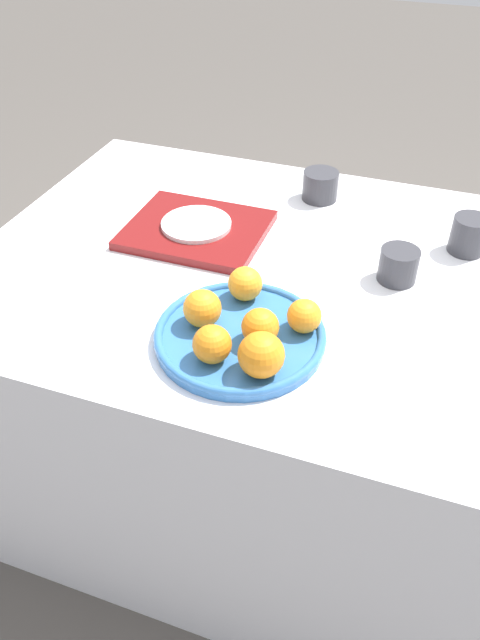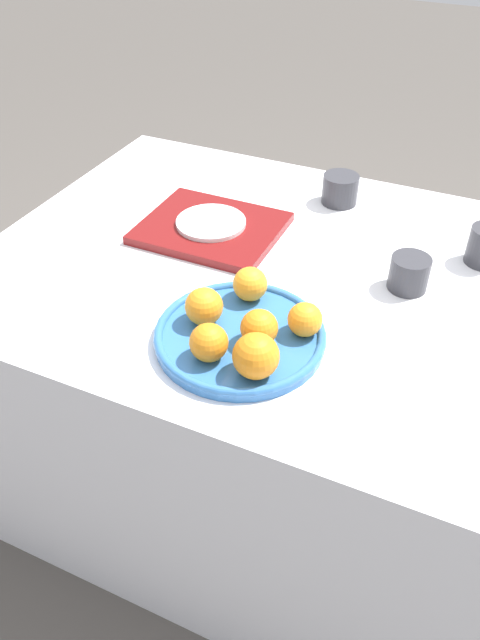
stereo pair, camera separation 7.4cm
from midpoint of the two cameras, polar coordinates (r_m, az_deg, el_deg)
ground_plane at (r=1.80m, az=7.64°, el=-15.29°), size 12.00×12.00×0.00m
table at (r=1.53m, az=8.77°, el=-7.43°), size 1.50×0.95×0.72m
fruit_platter at (r=1.12m, az=1.90°, el=-1.50°), size 0.31×0.31×0.03m
orange_0 at (r=1.12m, az=-1.43°, el=1.20°), size 0.07×0.07×0.07m
orange_1 at (r=1.08m, az=3.73°, el=-0.77°), size 0.07×0.07×0.07m
orange_2 at (r=1.18m, az=2.73°, el=3.26°), size 0.07×0.07×0.07m
orange_3 at (r=1.11m, az=7.87°, el=-0.00°), size 0.06×0.06×0.06m
orange_4 at (r=1.04m, az=-0.85°, el=-2.13°), size 0.07×0.07×0.07m
orange_5 at (r=1.01m, az=3.56°, el=-3.37°), size 0.08×0.08×0.08m
serving_tray at (r=1.43m, az=-1.16°, el=8.35°), size 0.31×0.26×0.02m
side_plate at (r=1.42m, az=-1.17°, el=8.87°), size 0.16×0.16×0.01m
cup_0 at (r=1.29m, az=16.81°, el=4.07°), size 0.08×0.08×0.07m
cup_2 at (r=1.57m, az=10.51°, el=11.65°), size 0.09×0.09×0.07m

